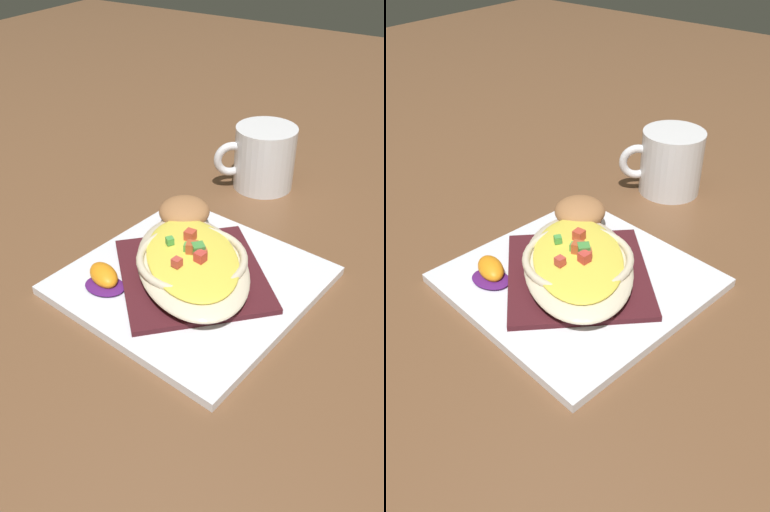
% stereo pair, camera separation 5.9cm
% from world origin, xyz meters
% --- Properties ---
extents(ground_plane, '(2.60, 2.60, 0.00)m').
position_xyz_m(ground_plane, '(0.00, 0.00, 0.00)').
color(ground_plane, brown).
extents(square_plate, '(0.29, 0.29, 0.01)m').
position_xyz_m(square_plate, '(0.00, 0.00, 0.01)').
color(square_plate, white).
rests_on(square_plate, ground_plane).
extents(folded_napkin, '(0.23, 0.23, 0.01)m').
position_xyz_m(folded_napkin, '(0.00, 0.00, 0.01)').
color(folded_napkin, '#46171D').
rests_on(folded_napkin, square_plate).
extents(gratin_dish, '(0.23, 0.23, 0.04)m').
position_xyz_m(gratin_dish, '(-0.00, -0.00, 0.03)').
color(gratin_dish, beige).
rests_on(gratin_dish, folded_napkin).
extents(muffin, '(0.07, 0.07, 0.04)m').
position_xyz_m(muffin, '(0.08, 0.06, 0.03)').
color(muffin, '#A4673D').
rests_on(muffin, square_plate).
extents(orange_garnish, '(0.05, 0.06, 0.02)m').
position_xyz_m(orange_garnish, '(-0.06, 0.08, 0.02)').
color(orange_garnish, '#4D1863').
rests_on(orange_garnish, square_plate).
extents(coffee_mug, '(0.10, 0.11, 0.09)m').
position_xyz_m(coffee_mug, '(0.26, 0.04, 0.04)').
color(coffee_mug, white).
rests_on(coffee_mug, ground_plane).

